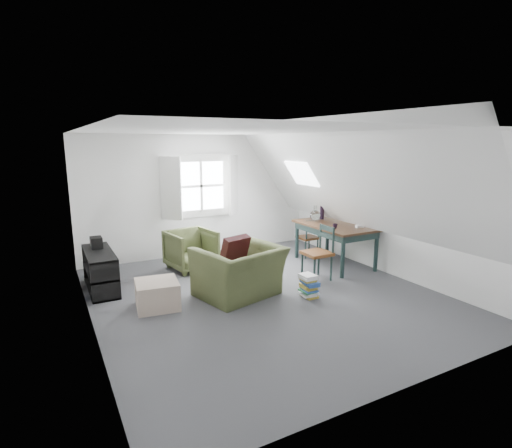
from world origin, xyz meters
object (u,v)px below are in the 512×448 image
armchair_far (192,269)px  dining_table (335,230)px  dining_chair_near (319,252)px  magazine_stack (309,286)px  ottoman (157,294)px  media_shelf (101,273)px  armchair_near (239,296)px  dining_chair_far (308,237)px

armchair_far → dining_table: bearing=-31.8°
dining_chair_near → magazine_stack: dining_chair_near is taller
ottoman → media_shelf: size_ratio=0.47×
dining_chair_near → armchair_near: bearing=-100.4°
dining_chair_near → magazine_stack: (-0.63, -0.60, -0.31)m
dining_chair_far → magazine_stack: 2.24m
ottoman → dining_chair_near: 2.80m
dining_chair_far → magazine_stack: bearing=61.0°
armchair_near → dining_chair_far: 2.58m
media_shelf → armchair_near: bearing=-37.9°
ottoman → dining_chair_far: dining_chair_far is taller
ottoman → dining_chair_near: bearing=-2.4°
armchair_far → dining_chair_far: 2.48m
media_shelf → magazine_stack: media_shelf is taller
armchair_near → armchair_far: bearing=-97.2°
media_shelf → magazine_stack: (2.77, -1.83, -0.11)m
armchair_far → ottoman: bearing=-135.0°
armchair_far → magazine_stack: armchair_far is taller
armchair_far → magazine_stack: bearing=-72.6°
armchair_far → dining_chair_near: size_ratio=0.88×
dining_chair_near → magazine_stack: size_ratio=2.62×
ottoman → media_shelf: (-0.62, 1.12, 0.09)m
dining_table → dining_chair_far: (-0.14, 0.66, -0.27)m
media_shelf → armchair_far: bearing=8.8°
armchair_far → media_shelf: media_shelf is taller
ottoman → magazine_stack: bearing=-18.4°
armchair_far → dining_table: dining_table is taller
ottoman → magazine_stack: 2.27m
armchair_far → media_shelf: size_ratio=0.66×
ottoman → armchair_far: bearing=54.9°
armchair_near → dining_chair_far: size_ratio=1.49×
armchair_far → dining_chair_near: bearing=-52.0°
armchair_far → media_shelf: bearing=-177.8°
armchair_far → ottoman: (-1.03, -1.47, 0.20)m
dining_chair_far → dining_chair_near: size_ratio=0.86×
dining_chair_far → armchair_far: bearing=-2.3°
ottoman → media_shelf: bearing=118.9°
dining_table → media_shelf: size_ratio=1.29×
armchair_near → dining_table: size_ratio=0.75×
magazine_stack → armchair_far: bearing=117.2°
dining_chair_near → magazine_stack: bearing=-58.6°
armchair_near → ottoman: bearing=-21.9°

